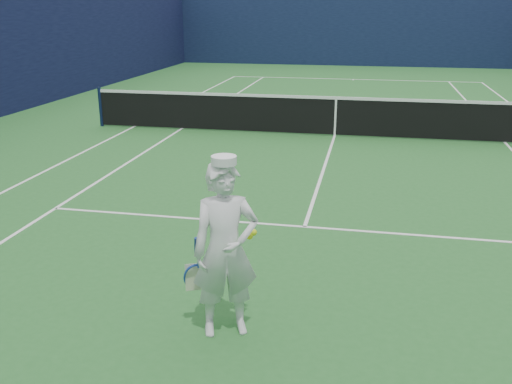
# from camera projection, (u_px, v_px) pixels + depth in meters

# --- Properties ---
(ground) EXTENTS (80.00, 80.00, 0.00)m
(ground) POSITION_uv_depth(u_px,v_px,m) (335.00, 136.00, 14.54)
(ground) COLOR #256228
(ground) RESTS_ON ground
(court_markings) EXTENTS (11.03, 23.83, 0.01)m
(court_markings) POSITION_uv_depth(u_px,v_px,m) (335.00, 136.00, 14.54)
(court_markings) COLOR white
(court_markings) RESTS_ON ground
(windscreen_fence) EXTENTS (20.12, 36.12, 4.00)m
(windscreen_fence) POSITION_uv_depth(u_px,v_px,m) (338.00, 56.00, 13.92)
(windscreen_fence) COLOR #0F1837
(windscreen_fence) RESTS_ON ground
(tennis_net) EXTENTS (12.88, 0.09, 1.07)m
(tennis_net) POSITION_uv_depth(u_px,v_px,m) (336.00, 115.00, 14.37)
(tennis_net) COLOR #141E4C
(tennis_net) RESTS_ON ground
(tennis_player) EXTENTS (0.87, 0.65, 1.85)m
(tennis_player) POSITION_uv_depth(u_px,v_px,m) (225.00, 250.00, 5.58)
(tennis_player) COLOR white
(tennis_player) RESTS_ON ground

